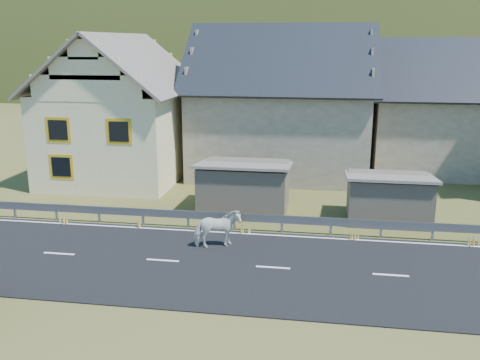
# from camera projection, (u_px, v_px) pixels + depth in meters

# --- Properties ---
(ground) EXTENTS (160.00, 160.00, 0.00)m
(ground) POSITION_uv_depth(u_px,v_px,m) (273.00, 269.00, 18.68)
(ground) COLOR #354019
(ground) RESTS_ON ground
(road) EXTENTS (60.00, 7.00, 0.04)m
(road) POSITION_uv_depth(u_px,v_px,m) (273.00, 268.00, 18.68)
(road) COLOR black
(road) RESTS_ON ground
(lane_markings) EXTENTS (60.00, 6.60, 0.01)m
(lane_markings) POSITION_uv_depth(u_px,v_px,m) (273.00, 267.00, 18.67)
(lane_markings) COLOR silver
(lane_markings) RESTS_ON road
(guardrail) EXTENTS (28.10, 0.09, 0.75)m
(guardrail) POSITION_uv_depth(u_px,v_px,m) (282.00, 220.00, 22.06)
(guardrail) COLOR #93969B
(guardrail) RESTS_ON ground
(shed_left) EXTENTS (4.30, 3.30, 2.40)m
(shed_left) POSITION_uv_depth(u_px,v_px,m) (244.00, 187.00, 24.92)
(shed_left) COLOR #695D4E
(shed_left) RESTS_ON ground
(shed_right) EXTENTS (3.80, 2.90, 2.20)m
(shed_right) POSITION_uv_depth(u_px,v_px,m) (389.00, 199.00, 23.48)
(shed_right) COLOR #695D4E
(shed_right) RESTS_ON ground
(house_cream) EXTENTS (7.80, 9.80, 8.30)m
(house_cream) POSITION_uv_depth(u_px,v_px,m) (121.00, 102.00, 30.57)
(house_cream) COLOR #FFEDB2
(house_cream) RESTS_ON ground
(house_stone_a) EXTENTS (10.80, 9.80, 8.90)m
(house_stone_a) POSITION_uv_depth(u_px,v_px,m) (282.00, 94.00, 32.00)
(house_stone_a) COLOR tan
(house_stone_a) RESTS_ON ground
(house_stone_b) EXTENTS (9.80, 8.80, 8.10)m
(house_stone_b) POSITION_uv_depth(u_px,v_px,m) (449.00, 100.00, 32.49)
(house_stone_b) COLOR tan
(house_stone_b) RESTS_ON ground
(mountain) EXTENTS (440.00, 280.00, 260.00)m
(mountain) POSITION_uv_depth(u_px,v_px,m) (334.00, 119.00, 194.99)
(mountain) COLOR #273410
(mountain) RESTS_ON ground
(conifer_patch) EXTENTS (76.00, 50.00, 28.00)m
(conifer_patch) POSITION_uv_depth(u_px,v_px,m) (94.00, 48.00, 130.66)
(conifer_patch) COLOR black
(conifer_patch) RESTS_ON ground
(horse) EXTENTS (1.38, 1.93, 1.49)m
(horse) POSITION_uv_depth(u_px,v_px,m) (217.00, 229.00, 20.35)
(horse) COLOR silver
(horse) RESTS_ON road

